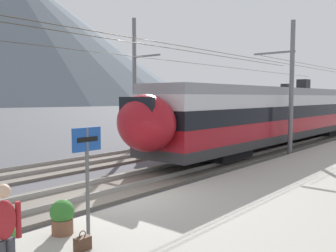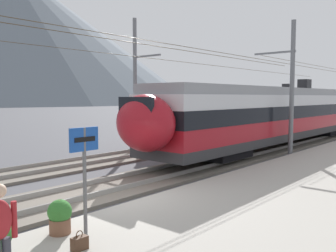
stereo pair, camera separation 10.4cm
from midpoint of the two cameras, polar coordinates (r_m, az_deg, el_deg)
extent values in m
plane|color=#4C4C51|center=(11.49, -7.82, -12.14)|extent=(400.00, 400.00, 0.00)
cube|color=#A39E93|center=(8.76, 13.20, -16.64)|extent=(120.00, 7.66, 0.29)
cube|color=#6B6359|center=(12.70, -12.80, -10.31)|extent=(120.00, 3.00, 0.12)
cube|color=gray|center=(12.11, -10.75, -10.32)|extent=(120.00, 0.07, 0.16)
cube|color=gray|center=(13.23, -14.69, -9.11)|extent=(120.00, 0.07, 0.16)
cube|color=#6B6359|center=(16.61, -22.57, -7.01)|extent=(120.00, 3.00, 0.12)
cube|color=gray|center=(15.95, -21.41, -6.93)|extent=(120.00, 0.07, 0.16)
cube|color=gray|center=(17.21, -23.67, -6.17)|extent=(120.00, 0.07, 0.16)
cube|color=#2D2D30|center=(25.04, 17.17, -1.05)|extent=(24.44, 2.95, 0.45)
cube|color=maroon|center=(24.99, 17.20, 0.43)|extent=(24.44, 2.95, 0.85)
cube|color=black|center=(24.95, 17.24, 2.27)|extent=(24.44, 2.99, 0.75)
cube|color=silver|center=(24.93, 17.28, 3.87)|extent=(24.44, 2.95, 0.65)
cube|color=gray|center=(24.93, 17.31, 5.14)|extent=(24.14, 2.75, 0.45)
cube|color=black|center=(18.44, 7.69, -4.21)|extent=(2.80, 2.36, 0.42)
cube|color=black|center=(32.15, 22.53, -0.77)|extent=(2.80, 2.36, 0.42)
ellipsoid|color=maroon|center=(14.18, -3.72, 0.44)|extent=(1.80, 2.71, 2.25)
cube|color=black|center=(13.80, -5.18, 2.09)|extent=(0.16, 1.77, 1.19)
cube|color=black|center=(28.35, 20.29, 6.14)|extent=(0.90, 0.70, 0.70)
cube|color=#2D2D30|center=(33.93, 15.06, 0.43)|extent=(27.03, 2.91, 0.45)
cube|color=red|center=(33.89, 15.08, 1.52)|extent=(27.03, 2.91, 0.85)
cube|color=black|center=(33.86, 15.11, 2.88)|extent=(27.03, 2.95, 0.75)
cube|color=white|center=(33.84, 15.14, 4.06)|extent=(27.03, 2.91, 0.65)
cube|color=gray|center=(33.84, 15.16, 4.99)|extent=(26.73, 2.71, 0.45)
cube|color=black|center=(26.67, 7.24, -1.48)|extent=(2.80, 2.33, 0.42)
cube|color=black|center=(41.66, 20.03, 0.45)|extent=(2.80, 2.33, 0.42)
ellipsoid|color=red|center=(22.02, -0.88, 1.93)|extent=(1.80, 2.68, 2.25)
cube|color=black|center=(21.63, -1.76, 3.01)|extent=(0.16, 1.75, 1.19)
cube|color=black|center=(37.55, 17.85, 5.75)|extent=(0.90, 0.70, 0.70)
cylinder|color=slate|center=(20.75, 18.59, 5.40)|extent=(0.24, 0.24, 7.35)
cube|color=slate|center=(21.30, 16.09, 10.93)|extent=(0.10, 2.38, 0.10)
cylinder|color=#473823|center=(21.73, 13.54, 10.19)|extent=(49.11, 0.02, 0.02)
cylinder|color=slate|center=(23.04, -5.39, 6.50)|extent=(0.24, 0.24, 8.14)
cube|color=slate|center=(22.46, -3.63, 10.85)|extent=(0.10, 2.28, 0.10)
cylinder|color=#473823|center=(21.76, -1.73, 10.40)|extent=(49.11, 0.02, 0.02)
cylinder|color=#59595B|center=(8.01, -12.84, -8.69)|extent=(0.08, 0.08, 2.37)
cube|color=#19479E|center=(7.85, -12.96, -2.04)|extent=(0.70, 0.06, 0.50)
cube|color=black|center=(7.82, -12.81, -2.06)|extent=(0.52, 0.01, 0.10)
ellipsoid|color=maroon|center=(6.29, -24.65, -13.21)|extent=(0.36, 0.22, 0.62)
sphere|color=tan|center=(6.17, -24.79, -9.22)|extent=(0.22, 0.22, 0.22)
cylinder|color=maroon|center=(6.40, -22.79, -13.33)|extent=(0.09, 0.09, 0.58)
cube|color=#472D1E|center=(7.72, -13.59, -17.42)|extent=(0.32, 0.18, 0.26)
torus|color=#472D1E|center=(7.65, -13.62, -16.16)|extent=(0.16, 0.02, 0.16)
cylinder|color=brown|center=(8.64, -16.51, -14.79)|extent=(0.46, 0.46, 0.34)
sphere|color=#33752D|center=(8.54, -16.56, -12.71)|extent=(0.53, 0.53, 0.53)
sphere|color=gold|center=(8.50, -16.58, -11.95)|extent=(0.29, 0.29, 0.29)
cone|color=slate|center=(227.25, -24.16, 13.18)|extent=(209.02, 209.02, 77.54)
camera|label=1|loc=(0.05, -90.17, -0.01)|focal=39.01mm
camera|label=2|loc=(0.05, 89.83, 0.01)|focal=39.01mm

